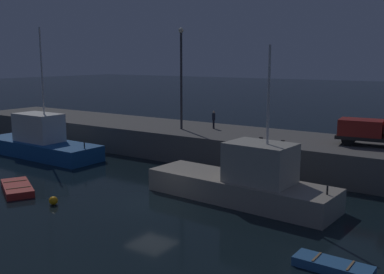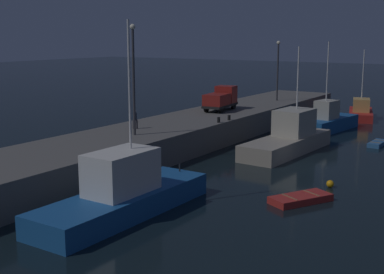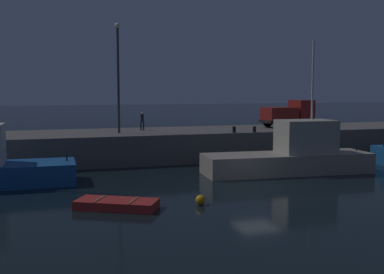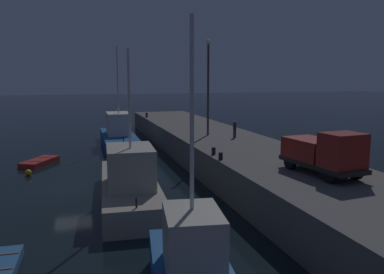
# 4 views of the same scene
# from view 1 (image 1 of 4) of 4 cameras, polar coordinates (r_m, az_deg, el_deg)

# --- Properties ---
(ground_plane) EXTENTS (320.00, 320.00, 0.00)m
(ground_plane) POSITION_cam_1_polar(r_m,az_deg,el_deg) (26.87, -5.18, -8.43)
(ground_plane) COLOR black
(pier_quay) EXTENTS (65.23, 7.83, 2.34)m
(pier_quay) POSITION_cam_1_polar(r_m,az_deg,el_deg) (37.23, 7.50, -1.44)
(pier_quay) COLOR #5B5956
(pier_quay) RESTS_ON ground
(fishing_trawler_red) EXTENTS (12.30, 3.73, 11.01)m
(fishing_trawler_red) POSITION_cam_1_polar(r_m,az_deg,el_deg) (41.52, -18.67, -0.60)
(fishing_trawler_red) COLOR #195193
(fishing_trawler_red) RESTS_ON ground
(fishing_boat_blue) EXTENTS (11.92, 4.03, 9.19)m
(fishing_boat_blue) POSITION_cam_1_polar(r_m,az_deg,el_deg) (26.99, 6.76, -5.62)
(fishing_boat_blue) COLOR gray
(fishing_boat_blue) RESTS_ON ground
(dinghy_orange_near) EXTENTS (3.14, 1.18, 0.43)m
(dinghy_orange_near) POSITION_cam_1_polar(r_m,az_deg,el_deg) (19.68, 17.41, -15.33)
(dinghy_orange_near) COLOR #2D6099
(dinghy_orange_near) RESTS_ON ground
(rowboat_white_mid) EXTENTS (4.23, 3.30, 0.48)m
(rowboat_white_mid) POSITION_cam_1_polar(r_m,az_deg,el_deg) (31.24, -21.27, -6.04)
(rowboat_white_mid) COLOR #B22823
(rowboat_white_mid) RESTS_ON ground
(mooring_buoy_mid) EXTENTS (0.51, 0.51, 0.51)m
(mooring_buoy_mid) POSITION_cam_1_polar(r_m,az_deg,el_deg) (27.75, -17.15, -7.70)
(mooring_buoy_mid) COLOR orange
(mooring_buoy_mid) RESTS_ON ground
(lamp_post_west) EXTENTS (0.44, 0.44, 8.66)m
(lamp_post_west) POSITION_cam_1_polar(r_m,az_deg,el_deg) (39.05, -1.37, 8.32)
(lamp_post_west) COLOR #38383D
(lamp_post_west) RESTS_ON pier_quay
(utility_truck) EXTENTS (5.26, 2.53, 2.49)m
(utility_truck) POSITION_cam_1_polar(r_m,az_deg,el_deg) (34.07, 22.42, 0.94)
(utility_truck) COLOR black
(utility_truck) RESTS_ON pier_quay
(dockworker) EXTENTS (0.41, 0.41, 1.58)m
(dockworker) POSITION_cam_1_polar(r_m,az_deg,el_deg) (39.61, 2.76, 2.35)
(dockworker) COLOR black
(dockworker) RESTS_ON pier_quay
(bollard_west) EXTENTS (0.28, 0.28, 0.62)m
(bollard_west) POSITION_cam_1_polar(r_m,az_deg,el_deg) (50.23, -20.07, 2.69)
(bollard_west) COLOR black
(bollard_west) RESTS_ON pier_quay
(bollard_central) EXTENTS (0.28, 0.28, 0.48)m
(bollard_central) POSITION_cam_1_polar(r_m,az_deg,el_deg) (32.03, 11.42, -0.83)
(bollard_central) COLOR black
(bollard_central) RESTS_ON pier_quay
(bollard_east) EXTENTS (0.28, 0.28, 0.50)m
(bollard_east) POSITION_cam_1_polar(r_m,az_deg,el_deg) (32.82, 8.73, -0.47)
(bollard_east) COLOR black
(bollard_east) RESTS_ON pier_quay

